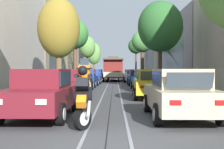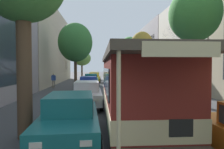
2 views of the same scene
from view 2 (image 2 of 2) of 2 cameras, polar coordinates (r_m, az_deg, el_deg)
ground_plane at (r=14.46m, az=2.21°, el=-7.79°), size 174.31×174.31×0.00m
trolley_track_rails at (r=9.65m, az=5.41°, el=-12.84°), size 1.14×77.72×0.01m
parked_car_maroon_near_left at (r=38.76m, az=1.60°, el=-0.34°), size 2.05×4.38×1.58m
parked_car_maroon_second_left at (r=32.73m, az=2.62°, el=-0.80°), size 2.13×4.42×1.58m
parked_car_teal_mid_left at (r=27.29m, az=4.40°, el=-1.40°), size 2.09×4.40×1.58m
parked_car_blue_fourth_left at (r=22.08m, az=6.31°, el=-2.26°), size 2.10×4.41×1.58m
parked_car_blue_fifth_left at (r=16.55m, az=9.40°, el=-3.76°), size 2.00×4.36×1.58m
parked_car_blue_sixth_left at (r=11.29m, az=15.84°, el=-6.58°), size 2.15×4.42×1.58m
parked_car_beige_near_right at (r=38.77m, az=-4.96°, el=-0.34°), size 2.01×4.36×1.58m
parked_car_yellow_second_right at (r=32.31m, az=-5.04°, el=-0.85°), size 2.10×4.41×1.58m
parked_car_teal_mid_right at (r=26.45m, az=-5.89°, el=-1.52°), size 2.00×4.36×1.58m
parked_car_blue_fourth_right at (r=19.38m, az=-6.66°, el=-2.88°), size 2.05×4.38×1.58m
parked_car_white_fifth_right at (r=12.92m, az=-7.12°, el=-5.42°), size 2.08×4.40×1.58m
parked_car_teal_sixth_right at (r=7.04m, az=-11.80°, el=-11.88°), size 2.15×4.42×1.58m
street_tree_kerb_left_near at (r=38.95m, az=4.94°, el=7.45°), size 3.68×4.05×8.23m
street_tree_kerb_left_second at (r=26.55m, az=8.42°, el=6.93°), size 3.26×3.00×7.06m
street_tree_kerb_left_mid at (r=14.47m, az=22.26°, el=15.14°), size 3.22×3.45×7.67m
street_tree_kerb_right_near at (r=38.85m, az=-8.50°, el=4.50°), size 3.41×3.62×5.48m
street_tree_kerb_right_second at (r=23.43m, az=-10.31°, el=8.87°), size 3.85×3.90×7.46m
cable_car_trolley at (r=8.51m, az=6.39°, el=-3.51°), size 2.61×9.14×3.28m
motorcycle_with_rider at (r=40.26m, az=-0.78°, el=0.02°), size 0.48×1.83×1.88m
pedestrian_on_left_pavement at (r=25.13m, az=-16.19°, el=-1.36°), size 0.55×0.41×1.74m
fire_hydrant at (r=38.94m, az=-7.14°, el=-0.89°), size 0.40×0.22×0.84m
street_sign_post at (r=41.26m, az=3.55°, el=1.05°), size 0.36×0.09×2.71m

